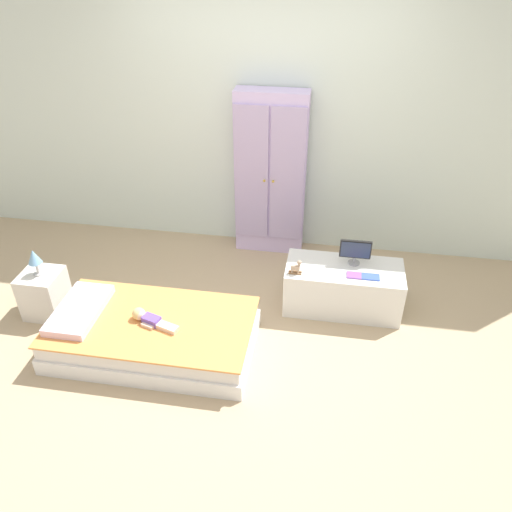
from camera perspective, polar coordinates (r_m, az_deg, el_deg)
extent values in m
cube|color=tan|center=(4.06, -1.92, -9.72)|extent=(10.00, 10.00, 0.02)
cube|color=silver|center=(4.73, 1.50, 16.06)|extent=(6.40, 0.05, 2.70)
cube|color=white|center=(4.04, -11.42, -9.33)|extent=(1.53, 0.84, 0.14)
cube|color=silver|center=(3.95, -11.62, -7.97)|extent=(1.49, 0.80, 0.12)
cube|color=#EA934C|center=(3.91, -11.73, -7.24)|extent=(1.52, 0.83, 0.02)
cube|color=silver|center=(4.10, -19.29, -5.74)|extent=(0.32, 0.60, 0.06)
cube|color=#6B4CB2|center=(3.86, -11.71, -7.11)|extent=(0.15, 0.12, 0.06)
cube|color=beige|center=(3.81, -9.78, -7.79)|extent=(0.16, 0.08, 0.04)
cube|color=beige|center=(3.79, -10.10, -8.10)|extent=(0.16, 0.08, 0.04)
cube|color=beige|center=(3.90, -11.21, -6.86)|extent=(0.10, 0.06, 0.03)
cube|color=beige|center=(3.84, -12.16, -7.75)|extent=(0.10, 0.06, 0.03)
sphere|color=beige|center=(3.91, -12.97, -6.44)|extent=(0.09, 0.09, 0.09)
sphere|color=#E0C67F|center=(3.91, -13.10, -6.37)|extent=(0.10, 0.10, 0.10)
cube|color=silver|center=(4.55, -22.75, -3.92)|extent=(0.31, 0.31, 0.40)
cylinder|color=#B7B2AD|center=(4.44, -23.32, -1.82)|extent=(0.08, 0.08, 0.01)
cylinder|color=#B7B2AD|center=(4.41, -23.47, -1.24)|extent=(0.02, 0.02, 0.10)
cone|color=#7AB2E0|center=(4.35, -23.79, -0.07)|extent=(0.11, 0.11, 0.12)
cube|color=silver|center=(4.79, 1.67, 9.11)|extent=(0.66, 0.20, 1.58)
cube|color=#AF9DC9|center=(4.70, -0.52, 9.13)|extent=(0.31, 0.02, 1.30)
cube|color=#AF9DC9|center=(4.66, 3.51, 8.84)|extent=(0.31, 0.02, 1.30)
sphere|color=gold|center=(4.68, 0.96, 8.49)|extent=(0.02, 0.02, 0.02)
sphere|color=gold|center=(4.67, 1.94, 8.42)|extent=(0.02, 0.02, 0.02)
cube|color=silver|center=(4.32, 9.76, -3.51)|extent=(0.96, 0.45, 0.40)
cylinder|color=#99999E|center=(4.27, 10.97, -0.76)|extent=(0.10, 0.10, 0.01)
cylinder|color=#99999E|center=(4.25, 11.01, -0.42)|extent=(0.02, 0.02, 0.05)
cube|color=black|center=(4.20, 11.16, 0.76)|extent=(0.25, 0.02, 0.16)
cube|color=#28334C|center=(4.19, 11.16, 0.66)|extent=(0.23, 0.01, 0.14)
cube|color=#8E6642|center=(4.10, 4.45, -1.75)|extent=(0.11, 0.01, 0.01)
cube|color=#8E6642|center=(4.08, 4.41, -2.00)|extent=(0.11, 0.01, 0.01)
cube|color=tan|center=(4.06, 4.46, -1.30)|extent=(0.07, 0.03, 0.04)
cylinder|color=tan|center=(4.09, 4.80, -1.61)|extent=(0.01, 0.01, 0.02)
cylinder|color=tan|center=(4.07, 4.77, -1.79)|extent=(0.01, 0.01, 0.02)
cylinder|color=tan|center=(4.09, 4.11, -1.55)|extent=(0.01, 0.01, 0.02)
cylinder|color=tan|center=(4.07, 4.08, -1.72)|extent=(0.01, 0.01, 0.02)
cylinder|color=tan|center=(4.04, 4.90, -0.98)|extent=(0.02, 0.02, 0.02)
sphere|color=tan|center=(4.03, 4.92, -0.73)|extent=(0.04, 0.04, 0.04)
cube|color=#8E51B2|center=(4.12, 11.01, -2.15)|extent=(0.12, 0.09, 0.01)
cube|color=blue|center=(4.13, 12.78, -2.31)|extent=(0.15, 0.09, 0.01)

